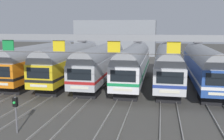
{
  "coord_description": "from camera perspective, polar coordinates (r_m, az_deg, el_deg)",
  "views": [
    {
      "loc": [
        5.21,
        -31.03,
        7.01
      ],
      "look_at": [
        -0.04,
        -3.4,
        2.24
      ],
      "focal_mm": 41.28,
      "sensor_mm": 36.0,
      "label": 1
    }
  ],
  "objects": [
    {
      "name": "ground_plane",
      "position": [
        32.24,
        1.19,
        -2.94
      ],
      "size": [
        160.0,
        160.0,
        0.0
      ],
      "primitive_type": "plane",
      "color": "#4C4944"
    },
    {
      "name": "track_bed",
      "position": [
        48.81,
        4.51,
        1.42
      ],
      "size": [
        21.67,
        70.0,
        0.15
      ],
      "color": "gray",
      "rests_on": "ground"
    },
    {
      "name": "commuter_train_orange",
      "position": [
        34.86,
        -15.38,
        2.15
      ],
      "size": [
        2.88,
        18.06,
        4.77
      ],
      "color": "orange",
      "rests_on": "ground"
    },
    {
      "name": "commuter_train_yellow",
      "position": [
        33.29,
        -9.13,
        2.04
      ],
      "size": [
        2.88,
        18.06,
        5.05
      ],
      "color": "gold",
      "rests_on": "ground"
    },
    {
      "name": "commuter_train_stainless",
      "position": [
        32.15,
        -2.35,
        1.88
      ],
      "size": [
        2.88,
        18.06,
        4.77
      ],
      "color": "#B2B5BA",
      "rests_on": "ground"
    },
    {
      "name": "commuter_train_white",
      "position": [
        31.49,
        4.83,
        1.7
      ],
      "size": [
        2.88,
        18.06,
        5.05
      ],
      "color": "white",
      "rests_on": "ground"
    },
    {
      "name": "commuter_train_silver",
      "position": [
        31.34,
        12.18,
        1.48
      ],
      "size": [
        2.88,
        18.06,
        5.05
      ],
      "color": "silver",
      "rests_on": "ground"
    },
    {
      "name": "commuter_train_blue",
      "position": [
        31.71,
        19.49,
        1.23
      ],
      "size": [
        2.88,
        18.06,
        5.05
      ],
      "color": "#284C9E",
      "rests_on": "ground"
    },
    {
      "name": "catenary_gantry",
      "position": [
        18.36,
        -5.8,
        4.36
      ],
      "size": [
        25.41,
        0.44,
        6.97
      ],
      "color": "gray",
      "rests_on": "ground"
    },
    {
      "name": "yard_signal_mast",
      "position": [
        18.18,
        -20.58,
        -7.86
      ],
      "size": [
        0.28,
        0.35,
        2.48
      ],
      "color": "#59595E",
      "rests_on": "ground"
    },
    {
      "name": "maintenance_building",
      "position": [
        66.51,
        1.06,
        7.24
      ],
      "size": [
        19.72,
        10.0,
        8.5
      ],
      "primitive_type": "cube",
      "color": "gray",
      "rests_on": "ground"
    }
  ]
}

